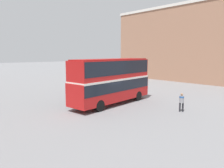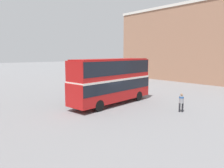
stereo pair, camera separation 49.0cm
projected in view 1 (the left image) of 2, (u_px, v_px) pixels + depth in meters
ground_plane at (106, 106)px, 22.12m from camera, size 240.00×240.00×0.00m
building_row_right at (199, 43)px, 42.46m from camera, size 10.02×34.01×14.50m
double_decker_bus at (112, 78)px, 22.72m from camera, size 10.34×3.76×4.75m
pedestrian_foreground at (182, 100)px, 19.93m from camera, size 0.59×0.59×1.71m
parked_car_kerb_near at (88, 86)px, 31.22m from camera, size 4.34×2.46×1.48m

